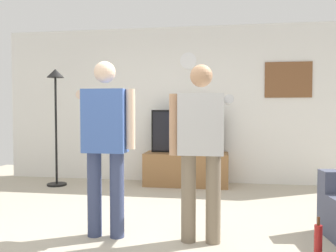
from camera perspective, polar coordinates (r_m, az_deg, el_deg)
ground_plane at (r=3.57m, az=-3.78°, el=-17.96°), size 8.40×8.40×0.00m
back_wall at (r=6.25m, az=2.13°, el=3.43°), size 6.40×0.10×2.70m
tv_stand at (r=5.97m, az=2.96°, el=-6.92°), size 1.38×0.58×0.54m
television at (r=5.95m, az=3.02°, el=-0.86°), size 1.19×0.07×0.72m
wall_clock at (r=6.24m, az=3.27°, el=10.43°), size 0.28×0.03×0.28m
framed_picture at (r=6.27m, az=18.75°, el=7.05°), size 0.76×0.04×0.59m
floor_lamp at (r=6.16m, az=-17.60°, el=3.63°), size 0.32×0.32×1.93m
person_standing_nearer_lamp at (r=3.54m, az=-9.98°, el=-1.88°), size 0.60×0.78×1.72m
person_standing_nearer_couch at (r=3.35m, az=5.35°, el=-2.58°), size 0.60×0.78×1.67m
beverage_bottle at (r=3.37m, az=22.98°, el=-16.71°), size 0.07×0.07×0.36m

